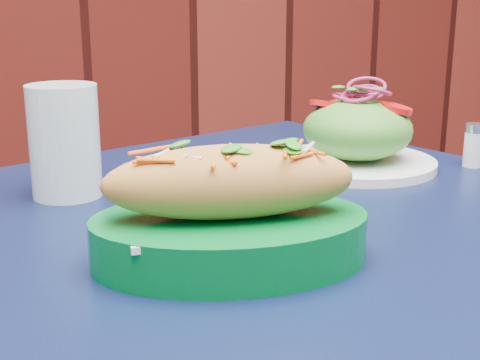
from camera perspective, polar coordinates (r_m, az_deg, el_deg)
name	(u,v)px	position (r m, az deg, el deg)	size (l,w,h in m)	color
cafe_table	(276,289)	(0.76, 3.08, -9.26)	(1.01, 1.01, 0.75)	black
banh_mi_basket	(230,213)	(0.59, -0.85, -2.87)	(0.28, 0.21, 0.12)	#006424
salad_plate	(357,135)	(0.94, 9.95, 3.77)	(0.22, 0.22, 0.12)	white
water_glass	(65,141)	(0.81, -14.75, 3.21)	(0.08, 0.08, 0.13)	silver
salt_shaker	(474,145)	(0.98, 19.32, 2.82)	(0.03, 0.03, 0.06)	white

